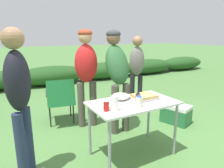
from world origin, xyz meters
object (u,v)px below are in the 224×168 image
paper_cup_stack (115,103)px  standing_person_in_red_jacket (19,91)px  folding_table (133,108)px  cooler_box (176,114)px  food_tray (144,97)px  ketchup_bottle (106,105)px  camp_chair_green_behind_table (61,99)px  plate_stack (106,104)px  bbq_sauce_bottle (138,98)px  mixing_bowl (121,96)px  standing_person_in_olive_jacket (137,66)px  standing_person_with_beanie (117,70)px  standing_person_in_navy_coat (86,68)px  mayo_bottle (139,101)px

paper_cup_stack → standing_person_in_red_jacket: (-0.92, 0.39, 0.18)m
folding_table → cooler_box: bearing=19.2°
folding_table → food_tray: (0.21, 0.04, 0.10)m
ketchup_bottle → camp_chair_green_behind_table: ketchup_bottle is taller
plate_stack → food_tray: bearing=-0.9°
bbq_sauce_bottle → ketchup_bottle: bearing=179.4°
mixing_bowl → standing_person_in_olive_jacket: standing_person_in_olive_jacket is taller
standing_person_in_red_jacket → standing_person_with_beanie: bearing=-40.6°
bbq_sauce_bottle → standing_person_in_navy_coat: 1.26m
bbq_sauce_bottle → food_tray: bearing=34.7°
plate_stack → standing_person_in_olive_jacket: bearing=43.3°
ketchup_bottle → standing_person_with_beanie: 1.10m
standing_person_in_navy_coat → bbq_sauce_bottle: bearing=-68.0°
mixing_bowl → cooler_box: (1.36, 0.27, -0.61)m
paper_cup_stack → cooler_box: (1.63, 0.59, -0.65)m
ketchup_bottle → standing_person_in_olive_jacket: 2.12m
food_tray → standing_person_with_beanie: standing_person_with_beanie is taller
mayo_bottle → cooler_box: mayo_bottle is taller
ketchup_bottle → standing_person_in_olive_jacket: (1.50, 1.49, 0.14)m
ketchup_bottle → standing_person_in_navy_coat: 1.27m
food_tray → standing_person_in_red_jacket: size_ratio=0.21×
paper_cup_stack → standing_person_in_olive_jacket: (1.42, 1.53, 0.12)m
plate_stack → camp_chair_green_behind_table: 1.42m
bbq_sauce_bottle → cooler_box: size_ratio=0.31×
standing_person_in_red_jacket → standing_person_in_olive_jacket: size_ratio=1.06×
plate_stack → mayo_bottle: bearing=-37.7°
plate_stack → paper_cup_stack: paper_cup_stack is taller
paper_cup_stack → standing_person_in_navy_coat: size_ratio=0.10×
mayo_bottle → folding_table: bearing=74.7°
ketchup_bottle → standing_person_with_beanie: (0.65, 0.86, 0.22)m
plate_stack → camp_chair_green_behind_table: (-0.19, 1.38, -0.29)m
ketchup_bottle → mayo_bottle: bearing=-11.4°
standing_person_with_beanie → standing_person_in_olive_jacket: (0.85, 0.63, -0.08)m
folding_table → camp_chair_green_behind_table: camp_chair_green_behind_table is taller
ketchup_bottle → bbq_sauce_bottle: 0.43m
mayo_bottle → standing_person_in_navy_coat: bearing=95.2°
folding_table → camp_chair_green_behind_table: 1.55m
plate_stack → cooler_box: size_ratio=0.44×
food_tray → folding_table: bearing=-167.9°
mixing_bowl → standing_person_in_navy_coat: (-0.09, 0.95, 0.24)m
folding_table → food_tray: 0.24m
plate_stack → standing_person_in_red_jacket: (-0.92, 0.19, 0.24)m
paper_cup_stack → standing_person_in_navy_coat: 1.30m
standing_person_in_olive_jacket → cooler_box: bearing=-56.8°
food_tray → standing_person_in_navy_coat: standing_person_in_navy_coat is taller
folding_table → paper_cup_stack: 0.41m
ketchup_bottle → camp_chair_green_behind_table: bearing=94.0°
plate_stack → standing_person_in_navy_coat: (0.18, 1.07, 0.27)m
food_tray → standing_person_in_navy_coat: bearing=109.3°
food_tray → standing_person_in_red_jacket: bearing=172.2°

